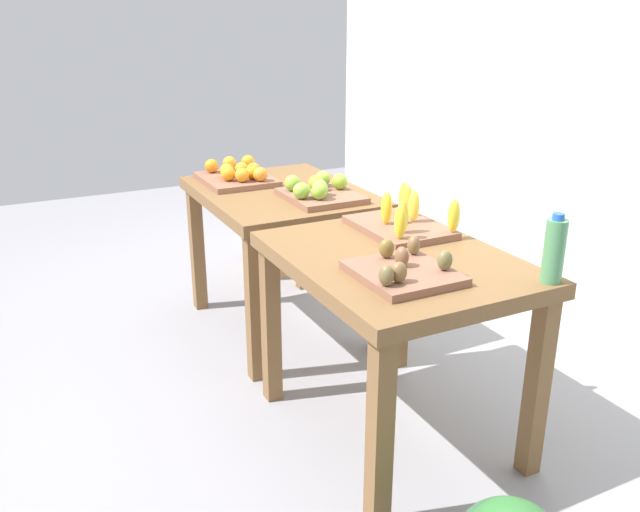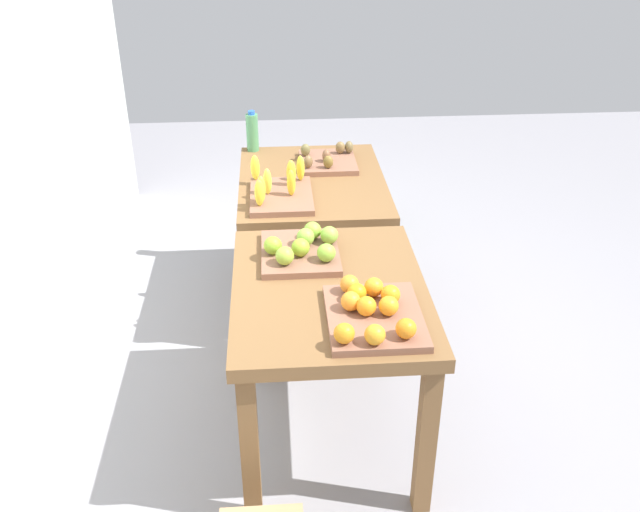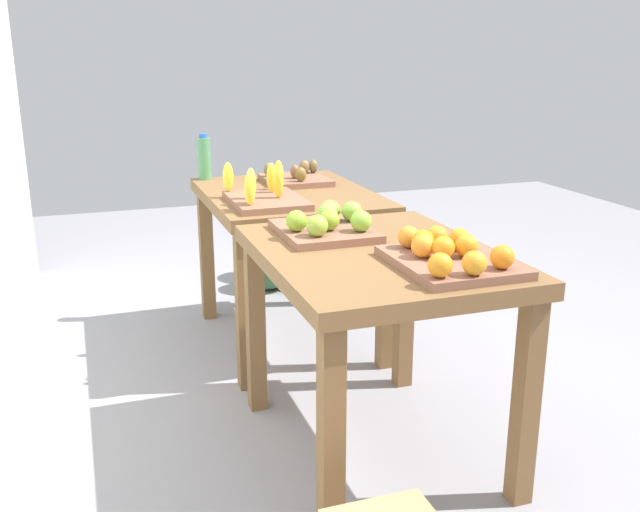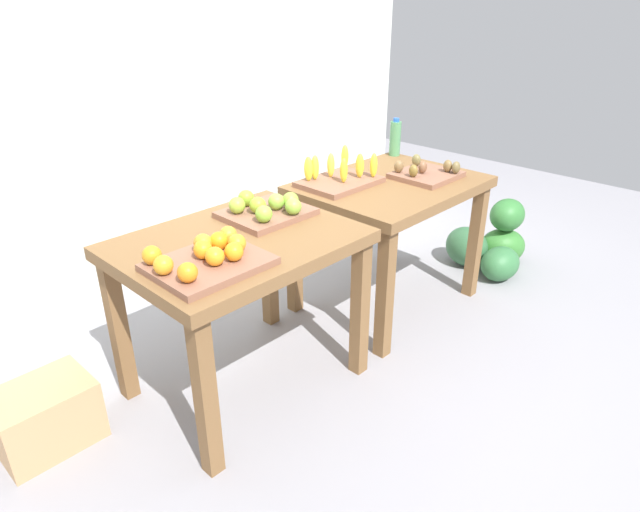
# 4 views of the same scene
# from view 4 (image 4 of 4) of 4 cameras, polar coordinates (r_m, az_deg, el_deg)

# --- Properties ---
(ground_plane) EXTENTS (8.00, 8.00, 0.00)m
(ground_plane) POSITION_cam_4_polar(r_m,az_deg,el_deg) (3.18, 0.40, -8.34)
(ground_plane) COLOR gray
(back_wall) EXTENTS (4.40, 0.12, 3.00)m
(back_wall) POSITION_cam_4_polar(r_m,az_deg,el_deg) (3.70, -15.92, 20.50)
(back_wall) COLOR silver
(back_wall) RESTS_ON ground_plane
(display_table_left) EXTENTS (1.04, 0.80, 0.80)m
(display_table_left) POSITION_cam_4_polar(r_m,az_deg,el_deg) (2.51, -8.38, -0.61)
(display_table_left) COLOR brown
(display_table_left) RESTS_ON ground_plane
(display_table_right) EXTENTS (1.04, 0.80, 0.80)m
(display_table_right) POSITION_cam_4_polar(r_m,az_deg,el_deg) (3.26, 7.27, 5.70)
(display_table_right) COLOR brown
(display_table_right) RESTS_ON ground_plane
(orange_bin) EXTENTS (0.45, 0.37, 0.11)m
(orange_bin) POSITION_cam_4_polar(r_m,az_deg,el_deg) (2.21, -11.65, -0.18)
(orange_bin) COLOR brown
(orange_bin) RESTS_ON display_table_left
(apple_bin) EXTENTS (0.40, 0.35, 0.11)m
(apple_bin) POSITION_cam_4_polar(r_m,az_deg,el_deg) (2.67, -5.60, 4.88)
(apple_bin) COLOR brown
(apple_bin) RESTS_ON display_table_left
(banana_crate) EXTENTS (0.44, 0.32, 0.17)m
(banana_crate) POSITION_cam_4_polar(r_m,az_deg,el_deg) (3.14, 2.05, 8.25)
(banana_crate) COLOR brown
(banana_crate) RESTS_ON display_table_right
(kiwi_bin) EXTENTS (0.36, 0.32, 0.10)m
(kiwi_bin) POSITION_cam_4_polar(r_m,az_deg,el_deg) (3.32, 10.97, 8.49)
(kiwi_bin) COLOR brown
(kiwi_bin) RESTS_ON display_table_right
(water_bottle) EXTENTS (0.07, 0.07, 0.25)m
(water_bottle) POSITION_cam_4_polar(r_m,az_deg,el_deg) (3.74, 7.82, 12.05)
(water_bottle) COLOR #4C8C59
(water_bottle) RESTS_ON display_table_right
(watermelon_pile) EXTENTS (0.62, 0.63, 0.49)m
(watermelon_pile) POSITION_cam_4_polar(r_m,az_deg,el_deg) (4.06, 17.36, 1.18)
(watermelon_pile) COLOR #34742F
(watermelon_pile) RESTS_ON ground_plane
(cardboard_produce_box) EXTENTS (0.40, 0.30, 0.28)m
(cardboard_produce_box) POSITION_cam_4_polar(r_m,az_deg,el_deg) (2.72, -26.65, -14.64)
(cardboard_produce_box) COLOR tan
(cardboard_produce_box) RESTS_ON ground_plane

